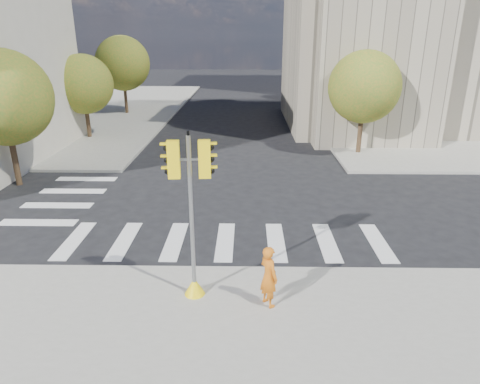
# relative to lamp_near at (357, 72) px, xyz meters

# --- Properties ---
(ground) EXTENTS (160.00, 160.00, 0.00)m
(ground) POSITION_rel_lamp_near_xyz_m (-8.00, -14.00, -4.58)
(ground) COLOR black
(ground) RESTS_ON ground
(sidewalk_far_right) EXTENTS (28.00, 40.00, 0.15)m
(sidewalk_far_right) POSITION_rel_lamp_near_xyz_m (12.00, 12.00, -4.50)
(sidewalk_far_right) COLOR gray
(sidewalk_far_right) RESTS_ON ground
(sidewalk_far_left) EXTENTS (28.00, 40.00, 0.15)m
(sidewalk_far_left) POSITION_rel_lamp_near_xyz_m (-28.00, 12.00, -4.50)
(sidewalk_far_left) COLOR gray
(sidewalk_far_left) RESTS_ON ground
(civic_building) EXTENTS (26.00, 16.00, 19.39)m
(civic_building) POSITION_rel_lamp_near_xyz_m (7.59, 5.12, 2.68)
(civic_building) COLOR #9F957E
(civic_building) RESTS_ON ground
(tree_lw_near) EXTENTS (4.40, 4.40, 6.41)m
(tree_lw_near) POSITION_rel_lamp_near_xyz_m (-18.50, -10.00, -0.38)
(tree_lw_near) COLOR #382616
(tree_lw_near) RESTS_ON ground
(tree_lw_mid) EXTENTS (4.00, 4.00, 5.77)m
(tree_lw_mid) POSITION_rel_lamp_near_xyz_m (-18.50, 0.00, -0.82)
(tree_lw_mid) COLOR #382616
(tree_lw_mid) RESTS_ON ground
(tree_lw_far) EXTENTS (4.80, 4.80, 6.95)m
(tree_lw_far) POSITION_rel_lamp_near_xyz_m (-18.50, 10.00, -0.04)
(tree_lw_far) COLOR #382616
(tree_lw_far) RESTS_ON ground
(tree_re_near) EXTENTS (4.20, 4.20, 6.16)m
(tree_re_near) POSITION_rel_lamp_near_xyz_m (-0.50, -4.00, -0.53)
(tree_re_near) COLOR #382616
(tree_re_near) RESTS_ON ground
(tree_re_mid) EXTENTS (4.60, 4.60, 6.66)m
(tree_re_mid) POSITION_rel_lamp_near_xyz_m (-0.50, 8.00, -0.23)
(tree_re_mid) COLOR #382616
(tree_re_mid) RESTS_ON ground
(tree_re_far) EXTENTS (4.00, 4.00, 5.88)m
(tree_re_far) POSITION_rel_lamp_near_xyz_m (-0.50, 20.00, -0.71)
(tree_re_far) COLOR #382616
(tree_re_far) RESTS_ON ground
(lamp_near) EXTENTS (0.35, 0.18, 8.11)m
(lamp_near) POSITION_rel_lamp_near_xyz_m (0.00, 0.00, 0.00)
(lamp_near) COLOR black
(lamp_near) RESTS_ON sidewalk_far_right
(lamp_far) EXTENTS (0.35, 0.18, 8.11)m
(lamp_far) POSITION_rel_lamp_near_xyz_m (0.00, 14.00, 0.00)
(lamp_far) COLOR black
(lamp_far) RESTS_ON sidewalk_far_right
(traffic_signal) EXTENTS (1.07, 0.56, 4.57)m
(traffic_signal) POSITION_rel_lamp_near_xyz_m (-8.77, -19.51, -2.49)
(traffic_signal) COLOR yellow
(traffic_signal) RESTS_ON sidewalk_near
(photographer) EXTENTS (0.68, 0.74, 1.70)m
(photographer) POSITION_rel_lamp_near_xyz_m (-6.76, -19.96, -3.58)
(photographer) COLOR #D16613
(photographer) RESTS_ON sidewalk_near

